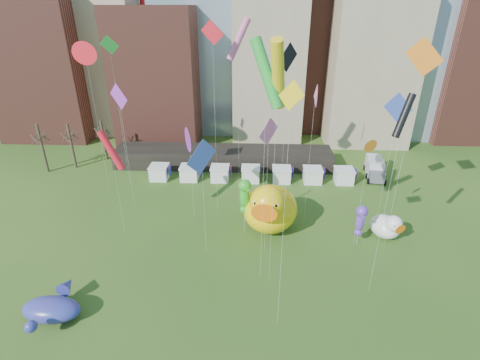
{
  "coord_description": "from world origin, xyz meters",
  "views": [
    {
      "loc": [
        1.66,
        -17.22,
        25.73
      ],
      "look_at": [
        0.38,
        11.25,
        12.0
      ],
      "focal_mm": 27.0,
      "sensor_mm": 36.0,
      "label": 1
    }
  ],
  "objects_px": {
    "seahorse_purple": "(361,219)",
    "box_truck": "(375,168)",
    "big_duck": "(270,207)",
    "whale_inflatable": "(52,307)",
    "seahorse_green": "(244,194)",
    "small_duck": "(387,226)"
  },
  "relations": [
    {
      "from": "big_duck",
      "to": "seahorse_purple",
      "type": "xyz_separation_m",
      "value": [
        10.43,
        -2.69,
        0.31
      ]
    },
    {
      "from": "box_truck",
      "to": "whale_inflatable",
      "type": "bearing_deg",
      "value": -131.14
    },
    {
      "from": "big_duck",
      "to": "seahorse_green",
      "type": "height_order",
      "value": "seahorse_green"
    },
    {
      "from": "small_duck",
      "to": "box_truck",
      "type": "distance_m",
      "value": 18.43
    },
    {
      "from": "big_duck",
      "to": "small_duck",
      "type": "xyz_separation_m",
      "value": [
        14.27,
        -0.97,
        -1.68
      ]
    },
    {
      "from": "whale_inflatable",
      "to": "seahorse_green",
      "type": "bearing_deg",
      "value": 43.5
    },
    {
      "from": "whale_inflatable",
      "to": "seahorse_purple",
      "type": "bearing_deg",
      "value": 25.1
    },
    {
      "from": "seahorse_purple",
      "to": "box_truck",
      "type": "xyz_separation_m",
      "value": [
        7.61,
        19.76,
        -2.13
      ]
    },
    {
      "from": "big_duck",
      "to": "seahorse_green",
      "type": "relative_size",
      "value": 1.35
    },
    {
      "from": "seahorse_green",
      "to": "whale_inflatable",
      "type": "distance_m",
      "value": 22.78
    },
    {
      "from": "box_truck",
      "to": "big_duck",
      "type": "bearing_deg",
      "value": -127.99
    },
    {
      "from": "seahorse_green",
      "to": "whale_inflatable",
      "type": "relative_size",
      "value": 1.06
    },
    {
      "from": "big_duck",
      "to": "whale_inflatable",
      "type": "relative_size",
      "value": 1.43
    },
    {
      "from": "seahorse_purple",
      "to": "whale_inflatable",
      "type": "height_order",
      "value": "seahorse_purple"
    },
    {
      "from": "small_duck",
      "to": "whale_inflatable",
      "type": "xyz_separation_m",
      "value": [
        -34.35,
        -14.24,
        -0.53
      ]
    },
    {
      "from": "seahorse_green",
      "to": "big_duck",
      "type": "bearing_deg",
      "value": -7.88
    },
    {
      "from": "small_duck",
      "to": "seahorse_purple",
      "type": "bearing_deg",
      "value": -179.54
    },
    {
      "from": "big_duck",
      "to": "small_duck",
      "type": "relative_size",
      "value": 1.97
    },
    {
      "from": "small_duck",
      "to": "box_truck",
      "type": "height_order",
      "value": "small_duck"
    },
    {
      "from": "big_duck",
      "to": "box_truck",
      "type": "bearing_deg",
      "value": 54.29
    },
    {
      "from": "seahorse_green",
      "to": "whale_inflatable",
      "type": "xyz_separation_m",
      "value": [
        -16.95,
        -14.58,
        -4.37
      ]
    },
    {
      "from": "seahorse_green",
      "to": "box_truck",
      "type": "height_order",
      "value": "seahorse_green"
    }
  ]
}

